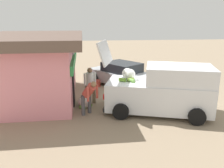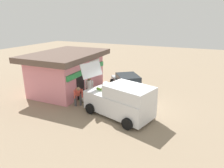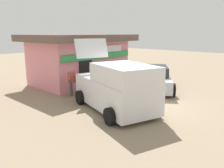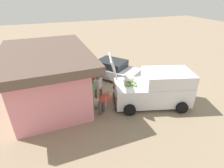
# 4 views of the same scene
# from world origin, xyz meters

# --- Properties ---
(ground_plane) EXTENTS (60.00, 60.00, 0.00)m
(ground_plane) POSITION_xyz_m (0.00, 0.00, 0.00)
(ground_plane) COLOR gray
(storefront_bar) EXTENTS (6.40, 4.56, 3.02)m
(storefront_bar) POSITION_xyz_m (0.72, 5.22, 1.59)
(storefront_bar) COLOR pink
(storefront_bar) RESTS_ON ground_plane
(delivery_van) EXTENTS (3.03, 4.69, 2.86)m
(delivery_van) POSITION_xyz_m (-1.59, -0.17, 0.97)
(delivery_van) COLOR silver
(delivery_van) RESTS_ON ground_plane
(parked_sedan) EXTENTS (4.28, 3.84, 1.33)m
(parked_sedan) POSITION_xyz_m (2.48, 0.87, 0.63)
(parked_sedan) COLOR #B2B7BC
(parked_sedan) RESTS_ON ground_plane
(vendor_standing) EXTENTS (0.43, 0.54, 1.65)m
(vendor_standing) POSITION_xyz_m (-0.25, 2.70, 0.96)
(vendor_standing) COLOR #726047
(vendor_standing) RESTS_ON ground_plane
(customer_bending) EXTENTS (0.70, 0.69, 1.44)m
(customer_bending) POSITION_xyz_m (-1.56, 2.77, 0.87)
(customer_bending) COLOR #4C4C51
(customer_bending) RESTS_ON ground_plane
(unloaded_banana_pile) EXTENTS (0.85, 0.83, 0.44)m
(unloaded_banana_pile) POSITION_xyz_m (-0.67, 2.96, 0.21)
(unloaded_banana_pile) COLOR silver
(unloaded_banana_pile) RESTS_ON ground_plane
(paint_bucket) EXTENTS (0.31, 0.31, 0.38)m
(paint_bucket) POSITION_xyz_m (2.43, 2.25, 0.19)
(paint_bucket) COLOR #BF3F33
(paint_bucket) RESTS_ON ground_plane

